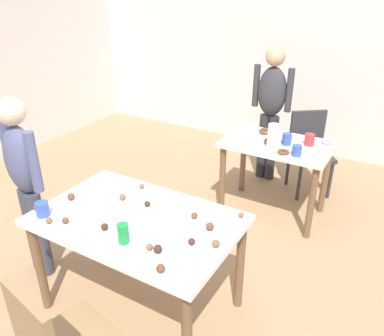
% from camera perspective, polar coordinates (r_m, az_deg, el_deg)
% --- Properties ---
extents(ground_plane, '(6.40, 6.40, 0.00)m').
position_cam_1_polar(ground_plane, '(3.08, -3.78, -17.29)').
color(ground_plane, '#9E7A56').
extents(wall_back, '(6.40, 0.10, 2.60)m').
position_cam_1_polar(wall_back, '(5.25, 16.39, 16.24)').
color(wall_back, silver).
rests_on(wall_back, ground_plane).
extents(dining_table_near, '(1.29, 0.83, 0.75)m').
position_cam_1_polar(dining_table_near, '(2.54, -8.09, -9.02)').
color(dining_table_near, white).
rests_on(dining_table_near, ground_plane).
extents(dining_table_far, '(0.99, 0.63, 0.75)m').
position_cam_1_polar(dining_table_far, '(3.72, 12.37, 1.87)').
color(dining_table_far, silver).
rests_on(dining_table_far, ground_plane).
extents(chair_far_table, '(0.56, 0.56, 0.87)m').
position_cam_1_polar(chair_far_table, '(4.32, 16.95, 2.99)').
color(chair_far_table, '#2D2D33').
rests_on(chair_far_table, ground_plane).
extents(person_girl_near, '(0.45, 0.26, 1.43)m').
position_cam_1_polar(person_girl_near, '(3.00, -23.54, -1.09)').
color(person_girl_near, '#383D4C').
rests_on(person_girl_near, ground_plane).
extents(person_adult_far, '(0.45, 0.22, 1.50)m').
position_cam_1_polar(person_adult_far, '(4.33, 11.63, 9.36)').
color(person_adult_far, '#28282D').
rests_on(person_adult_far, ground_plane).
extents(mixing_bowl, '(0.16, 0.16, 0.08)m').
position_cam_1_polar(mixing_bowl, '(2.70, -13.67, -4.05)').
color(mixing_bowl, white).
rests_on(mixing_bowl, dining_table_near).
extents(soda_can, '(0.07, 0.07, 0.12)m').
position_cam_1_polar(soda_can, '(2.26, -10.15, -9.52)').
color(soda_can, '#198438').
rests_on(soda_can, dining_table_near).
extents(fork_near, '(0.17, 0.02, 0.01)m').
position_cam_1_polar(fork_near, '(2.46, -5.84, -7.57)').
color(fork_near, silver).
rests_on(fork_near, dining_table_near).
extents(cup_near_0, '(0.08, 0.08, 0.10)m').
position_cam_1_polar(cup_near_0, '(2.64, -21.29, -5.69)').
color(cup_near_0, '#3351B2').
rests_on(cup_near_0, dining_table_near).
extents(cake_ball_0, '(0.04, 0.04, 0.04)m').
position_cam_1_polar(cake_ball_0, '(2.20, -6.32, -11.56)').
color(cake_ball_0, brown).
rests_on(cake_ball_0, dining_table_near).
extents(cake_ball_1, '(0.04, 0.04, 0.04)m').
position_cam_1_polar(cake_ball_1, '(2.59, -6.66, -5.30)').
color(cake_ball_1, '#3D2319').
rests_on(cake_ball_1, dining_table_near).
extents(cake_ball_2, '(0.05, 0.05, 0.05)m').
position_cam_1_polar(cake_ball_2, '(2.34, 2.67, -8.63)').
color(cake_ball_2, brown).
rests_on(cake_ball_2, dining_table_near).
extents(cake_ball_3, '(0.05, 0.05, 0.05)m').
position_cam_1_polar(cake_ball_3, '(2.05, -4.68, -14.61)').
color(cake_ball_3, brown).
rests_on(cake_ball_3, dining_table_near).
extents(cake_ball_4, '(0.04, 0.04, 0.04)m').
position_cam_1_polar(cake_ball_4, '(2.72, -22.05, -5.56)').
color(cake_ball_4, brown).
rests_on(cake_ball_4, dining_table_near).
extents(cake_ball_5, '(0.05, 0.05, 0.05)m').
position_cam_1_polar(cake_ball_5, '(2.21, 3.55, -11.11)').
color(cake_ball_5, brown).
rests_on(cake_ball_5, dining_table_near).
extents(cake_ball_6, '(0.04, 0.04, 0.04)m').
position_cam_1_polar(cake_ball_6, '(2.23, -0.06, -10.84)').
color(cake_ball_6, '#3D2319').
rests_on(cake_ball_6, dining_table_near).
extents(cake_ball_7, '(0.04, 0.04, 0.04)m').
position_cam_1_polar(cake_ball_7, '(2.45, 0.35, -7.06)').
color(cake_ball_7, brown).
rests_on(cake_ball_7, dining_table_near).
extents(cake_ball_8, '(0.05, 0.05, 0.05)m').
position_cam_1_polar(cake_ball_8, '(2.40, -12.83, -8.48)').
color(cake_ball_8, '#3D2319').
rests_on(cake_ball_8, dining_table_near).
extents(cake_ball_9, '(0.04, 0.04, 0.04)m').
position_cam_1_polar(cake_ball_9, '(2.81, -7.46, -2.68)').
color(cake_ball_9, brown).
rests_on(cake_ball_9, dining_table_near).
extents(cake_ball_10, '(0.04, 0.04, 0.04)m').
position_cam_1_polar(cake_ball_10, '(2.53, -18.25, -7.40)').
color(cake_ball_10, brown).
rests_on(cake_ball_10, dining_table_near).
extents(cake_ball_11, '(0.05, 0.05, 0.05)m').
position_cam_1_polar(cake_ball_11, '(2.18, -5.09, -11.86)').
color(cake_ball_11, '#3D2319').
rests_on(cake_ball_11, dining_table_near).
extents(cake_ball_12, '(0.04, 0.04, 0.04)m').
position_cam_1_polar(cake_ball_12, '(2.56, -20.42, -7.30)').
color(cake_ball_12, brown).
rests_on(cake_ball_12, dining_table_near).
extents(cake_ball_13, '(0.05, 0.05, 0.05)m').
position_cam_1_polar(cake_ball_13, '(2.77, -17.49, -4.07)').
color(cake_ball_13, brown).
rests_on(cake_ball_13, dining_table_near).
extents(cake_ball_14, '(0.04, 0.04, 0.04)m').
position_cam_1_polar(cake_ball_14, '(2.48, 7.28, -6.92)').
color(cake_ball_14, brown).
rests_on(cake_ball_14, dining_table_near).
extents(cake_ball_15, '(0.05, 0.05, 0.05)m').
position_cam_1_polar(cake_ball_15, '(2.68, -10.27, -4.24)').
color(cake_ball_15, brown).
rests_on(cake_ball_15, dining_table_near).
extents(pitcher_far, '(0.10, 0.10, 0.23)m').
position_cam_1_polar(pitcher_far, '(3.48, 11.94, 4.55)').
color(pitcher_far, white).
rests_on(pitcher_far, dining_table_far).
extents(cup_far_0, '(0.08, 0.08, 0.10)m').
position_cam_1_polar(cup_far_0, '(3.41, 15.28, 2.51)').
color(cup_far_0, '#3351B2').
rests_on(cup_far_0, dining_table_far).
extents(cup_far_1, '(0.09, 0.09, 0.11)m').
position_cam_1_polar(cup_far_1, '(3.66, 17.01, 4.03)').
color(cup_far_1, red).
rests_on(cup_far_1, dining_table_far).
extents(cup_far_2, '(0.09, 0.09, 0.11)m').
position_cam_1_polar(cup_far_2, '(3.62, 13.87, 4.17)').
color(cup_far_2, '#3351B2').
rests_on(cup_far_2, dining_table_far).
extents(donut_far_0, '(0.10, 0.10, 0.03)m').
position_cam_1_polar(donut_far_0, '(3.44, 13.38, 2.33)').
color(donut_far_0, brown).
rests_on(donut_far_0, dining_table_far).
extents(donut_far_1, '(0.13, 0.13, 0.04)m').
position_cam_1_polar(donut_far_1, '(3.87, 10.85, 5.35)').
color(donut_far_1, brown).
rests_on(donut_far_1, dining_table_far).
extents(donut_far_2, '(0.11, 0.11, 0.03)m').
position_cam_1_polar(donut_far_2, '(3.78, 19.42, 3.74)').
color(donut_far_2, pink).
rests_on(donut_far_2, dining_table_far).
extents(donut_far_3, '(0.13, 0.13, 0.04)m').
position_cam_1_polar(donut_far_3, '(3.64, 11.61, 3.92)').
color(donut_far_3, brown).
rests_on(donut_far_3, dining_table_far).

